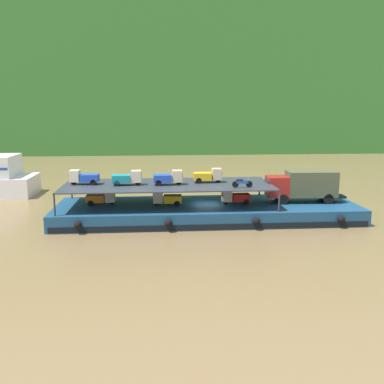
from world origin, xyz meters
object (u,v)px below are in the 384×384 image
Objects in this scene: covered_lorry at (303,185)px; mini_truck_upper_mid at (127,178)px; cargo_barge at (207,211)px; mini_truck_lower_mid at (235,197)px; mini_truck_upper_fore at (168,178)px; mini_truck_upper_bow at (208,176)px; mini_truck_upper_stern at (84,177)px; mini_truck_lower_aft at (167,198)px; motorcycle_upper_port at (242,183)px; mini_truck_lower_stern at (101,198)px.

mini_truck_upper_mid reaches higher than covered_lorry.
cargo_barge is 10.53× the size of mini_truck_lower_mid.
mini_truck_lower_mid is at bearing 1.05° from mini_truck_upper_fore.
mini_truck_upper_bow reaches higher than cargo_barge.
covered_lorry is 2.86× the size of mini_truck_lower_mid.
mini_truck_lower_aft is at bearing -6.37° from mini_truck_upper_stern.
covered_lorry is 2.88× the size of mini_truck_upper_bow.
mini_truck_upper_fore is (3.88, -0.14, 0.00)m from mini_truck_upper_mid.
mini_truck_upper_stern is at bearing 173.93° from mini_truck_upper_fore.
motorcycle_upper_port is at bearing -37.64° from cargo_barge.
cargo_barge is at bearing 4.66° from mini_truck_upper_fore.
mini_truck_upper_stern is (-1.59, 0.04, 2.00)m from mini_truck_lower_stern.
mini_truck_upper_stern reaches higher than mini_truck_lower_aft.
mini_truck_lower_aft is 2.01m from mini_truck_upper_fore.
mini_truck_lower_aft is 4.67m from mini_truck_upper_bow.
mini_truck_upper_stern reaches higher than mini_truck_lower_mid.
cargo_barge is 15.31× the size of motorcycle_upper_port.
mini_truck_lower_stern is 3.34m from mini_truck_upper_mid.
covered_lorry reaches higher than mini_truck_lower_aft.
mini_truck_lower_mid is 1.00× the size of mini_truck_upper_mid.
mini_truck_lower_stern is at bearing 168.02° from motorcycle_upper_port.
cargo_barge is 5.10m from mini_truck_upper_fore.
motorcycle_upper_port is (14.77, -2.83, -0.26)m from mini_truck_upper_stern.
mini_truck_upper_mid is at bearing -9.78° from mini_truck_upper_stern.
mini_truck_lower_stern is at bearing 172.76° from mini_truck_upper_fore.
mini_truck_upper_mid is (-3.70, 0.16, 2.00)m from mini_truck_lower_aft.
mini_truck_upper_fore reaches higher than mini_truck_lower_mid.
mini_truck_upper_fore is (-6.48, -0.12, 2.00)m from mini_truck_lower_mid.
mini_truck_upper_stern is at bearing 170.22° from mini_truck_upper_mid.
mini_truck_upper_stern is at bearing 178.85° from covered_lorry.
mini_truck_upper_mid reaches higher than mini_truck_lower_mid.
mini_truck_upper_stern is at bearing 177.32° from cargo_barge.
cargo_barge is 4.20m from mini_truck_lower_aft.
mini_truck_lower_mid is (-6.83, -0.31, -1.00)m from covered_lorry.
mini_truck_lower_aft is at bearing -178.79° from mini_truck_lower_mid.
mini_truck_upper_fore reaches higher than motorcycle_upper_port.
mini_truck_upper_fore is (-13.32, -0.43, 1.00)m from covered_lorry.
mini_truck_lower_stern is 1.45× the size of motorcycle_upper_port.
mini_truck_lower_stern is at bearing -1.31° from mini_truck_upper_stern.
mini_truck_upper_fore is at bearing 163.59° from motorcycle_upper_port.
mini_truck_lower_mid is at bearing -3.11° from mini_truck_lower_stern.
mini_truck_upper_mid reaches higher than cargo_barge.
mini_truck_lower_stern is at bearing 177.11° from cargo_barge.
mini_truck_upper_bow is at bearing 161.14° from mini_truck_lower_mid.
mini_truck_upper_mid is (-17.20, -0.29, 1.00)m from covered_lorry.
mini_truck_upper_bow is at bearing 13.94° from mini_truck_lower_aft.
mini_truck_lower_mid is 2.73m from motorcycle_upper_port.
mini_truck_lower_aft is 6.66m from mini_truck_lower_mid.
motorcycle_upper_port is at bearing -11.98° from mini_truck_lower_stern.
motorcycle_upper_port reaches higher than mini_truck_lower_stern.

